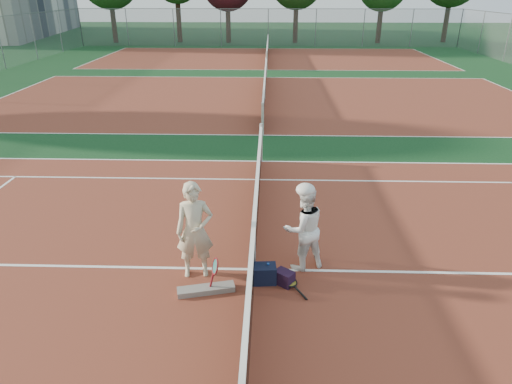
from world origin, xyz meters
TOP-DOWN VIEW (x-y plane):
  - ground at (0.00, 0.00)m, footprint 130.00×130.00m
  - court_main at (0.00, 0.00)m, footprint 23.77×10.97m
  - court_far_a at (0.00, 13.50)m, footprint 23.77×10.97m
  - court_far_b at (0.00, 27.00)m, footprint 23.77×10.97m
  - net_main at (0.00, 0.00)m, footprint 0.10×10.98m
  - net_far_a at (0.00, 13.50)m, footprint 0.10×10.98m
  - net_far_b at (0.00, 27.00)m, footprint 0.10×10.98m
  - fence_back at (0.00, 34.00)m, footprint 32.00×0.06m
  - player_a at (-0.98, -0.15)m, footprint 0.67×0.50m
  - player_b at (0.84, 0.14)m, footprint 0.90×0.81m
  - racket_red at (-0.60, -0.61)m, footprint 0.27×0.32m
  - racket_black_held at (1.00, 0.34)m, footprint 0.27×0.32m
  - racket_spare at (0.60, -0.45)m, footprint 0.56×0.65m
  - sports_bag_navy at (0.17, -0.36)m, footprint 0.42×0.30m
  - sports_bag_purple at (0.51, -0.41)m, footprint 0.37×0.35m
  - net_cover_canvas at (-0.76, -0.67)m, footprint 0.95×0.43m
  - water_bottle at (0.24, -0.32)m, footprint 0.09×0.09m

SIDE VIEW (x-z plane):
  - ground at x=0.00m, z-range 0.00..0.00m
  - court_main at x=0.00m, z-range 0.00..0.01m
  - court_far_a at x=0.00m, z-range 0.00..0.01m
  - court_far_b at x=0.00m, z-range 0.00..0.01m
  - net_cover_canvas at x=-0.76m, z-range 0.00..0.10m
  - racket_spare at x=0.60m, z-range 0.00..0.12m
  - sports_bag_purple at x=0.51m, z-range 0.00..0.25m
  - water_bottle at x=0.24m, z-range 0.00..0.30m
  - sports_bag_navy at x=0.17m, z-range 0.00..0.32m
  - racket_red at x=-0.60m, z-range 0.00..0.59m
  - racket_black_held at x=1.00m, z-range 0.00..0.59m
  - net_main at x=0.00m, z-range 0.00..1.02m
  - net_far_a at x=0.00m, z-range 0.00..1.02m
  - net_far_b at x=0.00m, z-range 0.00..1.02m
  - player_b at x=0.84m, z-range 0.00..1.52m
  - player_a at x=-0.98m, z-range 0.00..1.69m
  - fence_back at x=0.00m, z-range 0.00..3.00m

